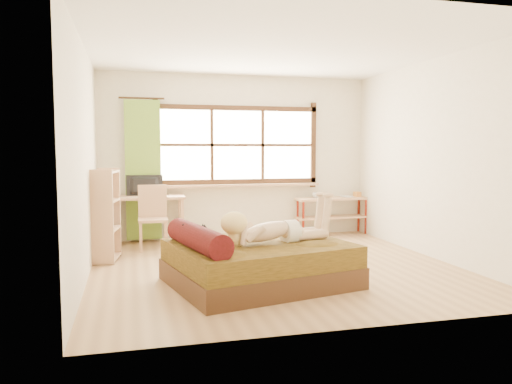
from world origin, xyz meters
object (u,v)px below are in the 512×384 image
object	(u,v)px
chair	(153,213)
pipe_shelf	(333,207)
woman	(274,218)
kitten	(193,234)
bed	(256,262)
bookshelf	(105,215)
desk	(145,202)

from	to	relation	value
chair	pipe_shelf	size ratio (longest dim) A/B	0.73
woman	kitten	distance (m)	0.90
bed	bookshelf	world-z (taller)	bookshelf
bed	desk	distance (m)	2.92
pipe_shelf	kitten	bearing A→B (deg)	-138.88
kitten	bookshelf	world-z (taller)	bookshelf
kitten	chair	world-z (taller)	chair
bed	bookshelf	size ratio (longest dim) A/B	1.75
bed	bookshelf	distance (m)	2.33
desk	chair	world-z (taller)	chair
kitten	chair	size ratio (longest dim) A/B	0.29
desk	bookshelf	size ratio (longest dim) A/B	1.00
desk	pipe_shelf	distance (m)	3.20
bed	chair	distance (m)	2.53
bed	woman	bearing A→B (deg)	-24.46
bed	chair	xyz separation A→B (m)	(-1.00, 2.31, 0.28)
desk	chair	size ratio (longest dim) A/B	1.29
chair	kitten	bearing A→B (deg)	-80.22
woman	desk	world-z (taller)	woman
chair	pipe_shelf	bearing A→B (deg)	10.21
desk	chair	distance (m)	0.40
bookshelf	chair	bearing A→B (deg)	56.72
woman	chair	distance (m)	2.65
pipe_shelf	chair	bearing A→B (deg)	-174.14
woman	kitten	world-z (taller)	woman
bookshelf	kitten	bearing A→B (deg)	-47.77
woman	kitten	bearing A→B (deg)	157.28
bookshelf	pipe_shelf	bearing A→B (deg)	26.81
kitten	woman	bearing A→B (deg)	-22.72
desk	woman	bearing A→B (deg)	-63.10
woman	pipe_shelf	xyz separation A→B (m)	(1.89, 2.83, -0.27)
woman	pipe_shelf	world-z (taller)	woman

